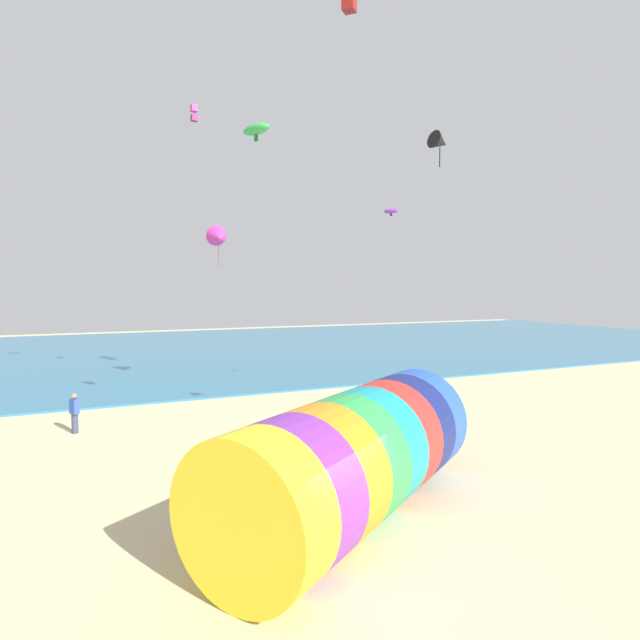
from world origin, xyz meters
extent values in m
plane|color=#CCBA8C|center=(0.00, 0.00, 0.00)|extent=(120.00, 120.00, 0.00)
cube|color=teal|center=(0.00, 36.59, 0.05)|extent=(120.00, 40.00, 0.10)
cylinder|color=yellow|center=(-1.96, -0.09, 1.55)|extent=(2.64, 3.17, 3.11)
cylinder|color=purple|center=(-1.07, 0.52, 1.55)|extent=(2.64, 3.17, 3.11)
cylinder|color=orange|center=(-0.19, 1.12, 1.55)|extent=(2.64, 3.17, 3.11)
cylinder|color=green|center=(0.70, 1.73, 1.55)|extent=(2.64, 3.17, 3.11)
cylinder|color=teal|center=(1.58, 2.33, 1.55)|extent=(2.64, 3.17, 3.11)
cylinder|color=red|center=(2.47, 2.94, 1.55)|extent=(2.64, 3.17, 3.11)
cylinder|color=navy|center=(3.35, 3.54, 1.55)|extent=(2.64, 3.17, 3.11)
cylinder|color=blue|center=(4.24, 4.15, 1.55)|extent=(2.64, 3.17, 3.11)
cylinder|color=black|center=(4.70, 4.46, 1.55)|extent=(1.66, 2.39, 2.86)
cylinder|color=#726651|center=(5.64, 5.47, 0.44)|extent=(0.24, 0.24, 0.87)
cube|color=red|center=(5.64, 5.47, 1.20)|extent=(0.39, 0.28, 0.65)
sphere|color=tan|center=(5.64, 5.47, 1.66)|extent=(0.24, 0.24, 0.24)
cone|color=black|center=(5.53, 4.68, 10.23)|extent=(0.75, 0.67, 0.66)
cylinder|color=black|center=(5.53, 4.68, 9.77)|extent=(0.03, 0.03, 0.62)
ellipsoid|color=green|center=(0.78, 8.95, 11.26)|extent=(1.00, 1.30, 0.43)
cube|color=#1E642A|center=(0.78, 8.95, 11.00)|extent=(0.10, 0.16, 0.32)
cube|color=#D1339E|center=(0.01, 17.38, 14.59)|extent=(0.33, 0.33, 0.31)
cube|color=#7D1E5E|center=(0.01, 17.38, 14.12)|extent=(0.33, 0.33, 0.31)
cylinder|color=black|center=(0.01, 17.38, 14.36)|extent=(0.02, 0.02, 0.84)
ellipsoid|color=purple|center=(8.49, 12.47, 9.34)|extent=(0.68, 0.71, 0.25)
cube|color=#4C1E6B|center=(8.49, 12.47, 9.19)|extent=(0.08, 0.09, 0.18)
cone|color=#D1339E|center=(1.15, 17.38, 8.23)|extent=(1.09, 1.34, 1.33)
cylinder|color=#7D1E5E|center=(1.15, 17.38, 7.35)|extent=(0.03, 0.03, 1.18)
cube|color=maroon|center=(5.47, 11.01, 17.56)|extent=(0.73, 0.73, 0.55)
cylinder|color=#383D56|center=(-5.51, 12.71, 0.38)|extent=(0.24, 0.24, 0.76)
cube|color=#2D4CA5|center=(-5.51, 12.71, 1.05)|extent=(0.38, 0.42, 0.57)
sphere|color=#9E7051|center=(-5.51, 12.71, 1.46)|extent=(0.21, 0.21, 0.21)
camera|label=1|loc=(-4.25, -8.56, 5.67)|focal=28.00mm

